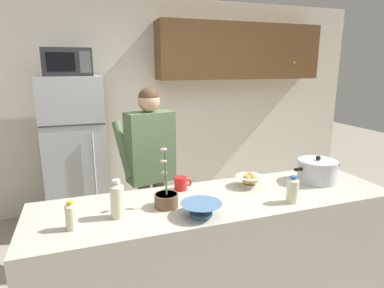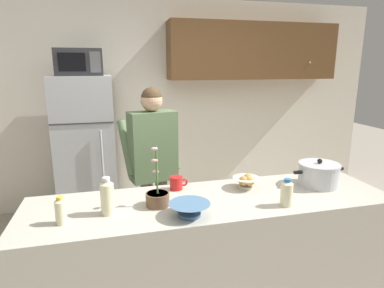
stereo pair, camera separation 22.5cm
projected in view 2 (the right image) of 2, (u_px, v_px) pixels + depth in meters
back_wall_unit at (179, 93)px, 4.22m from camera, size 6.00×0.48×2.60m
kitchen_island at (211, 260)px, 2.27m from camera, size 2.44×0.68×0.92m
refrigerator at (87, 151)px, 3.70m from camera, size 0.64×0.68×1.68m
microwave at (80, 62)px, 3.45m from camera, size 0.48×0.37×0.28m
person_near_pot at (153, 156)px, 2.91m from camera, size 0.56×0.49×1.61m
cooking_pot at (319, 174)px, 2.40m from camera, size 0.41×0.30×0.20m
coffee_mug at (177, 183)px, 2.33m from camera, size 0.13×0.09×0.10m
bread_bowl at (246, 181)px, 2.34m from camera, size 0.20×0.20×0.10m
empty_bowl at (190, 209)px, 1.91m from camera, size 0.25×0.25×0.08m
bottle_near_edge at (107, 196)px, 1.92m from camera, size 0.08×0.08×0.23m
bottle_mid_counter at (287, 193)px, 2.04m from camera, size 0.08×0.08×0.18m
bottle_far_corner at (61, 210)px, 1.81m from camera, size 0.06×0.06×0.16m
potted_orchid at (157, 197)px, 2.05m from camera, size 0.15×0.15×0.39m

